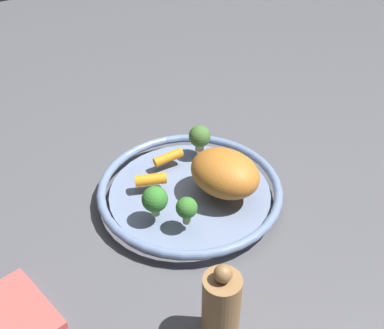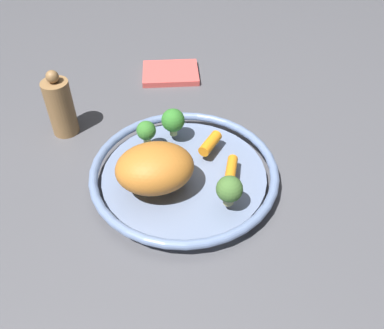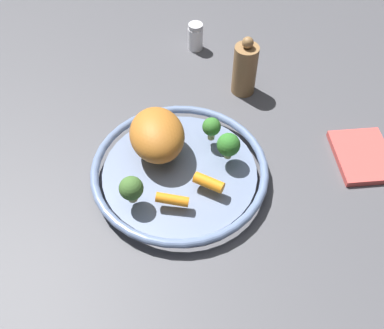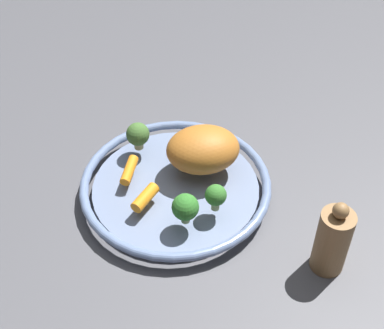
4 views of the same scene
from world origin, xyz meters
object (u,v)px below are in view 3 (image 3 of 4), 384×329
object	(u,v)px
roast_chicken_piece	(157,135)
baby_carrot_back	(171,199)
broccoli_floret_small	(212,127)
pepper_mill	(245,69)
salt_shaker	(195,37)
baby_carrot_near_rim	(209,183)
serving_bowl	(180,172)
dish_towel	(363,156)
broccoli_floret_mid	(229,145)
broccoli_floret_edge	(131,189)

from	to	relation	value
roast_chicken_piece	baby_carrot_back	size ratio (longest dim) A/B	2.24
broccoli_floret_small	pepper_mill	xyz separation A→B (m)	(-0.20, 0.05, -0.00)
roast_chicken_piece	salt_shaker	distance (m)	0.38
baby_carrot_back	baby_carrot_near_rim	size ratio (longest dim) A/B	1.04
serving_bowl	salt_shaker	world-z (taller)	salt_shaker
serving_bowl	baby_carrot_back	bearing A→B (deg)	-1.78
baby_carrot_back	dish_towel	size ratio (longest dim) A/B	0.43
baby_carrot_back	salt_shaker	distance (m)	0.51
broccoli_floret_mid	salt_shaker	size ratio (longest dim) A/B	0.81
baby_carrot_back	dish_towel	world-z (taller)	baby_carrot_back
serving_bowl	broccoli_floret_edge	bearing A→B (deg)	-39.61
broccoli_floret_edge	serving_bowl	bearing A→B (deg)	140.39
broccoli_floret_small	broccoli_floret_mid	distance (m)	0.06
pepper_mill	dish_towel	bearing A→B (deg)	55.73
baby_carrot_near_rim	dish_towel	distance (m)	0.34
broccoli_floret_edge	broccoli_floret_mid	size ratio (longest dim) A/B	0.97
baby_carrot_back	roast_chicken_piece	bearing A→B (deg)	-159.70
salt_shaker	pepper_mill	world-z (taller)	pepper_mill
serving_bowl	broccoli_floret_mid	xyz separation A→B (m)	(-0.04, 0.09, 0.05)
salt_shaker	dish_towel	xyz separation A→B (m)	(0.32, 0.39, -0.03)
salt_shaker	serving_bowl	bearing A→B (deg)	3.16
serving_bowl	baby_carrot_near_rim	distance (m)	0.08
baby_carrot_back	broccoli_floret_edge	world-z (taller)	broccoli_floret_edge
broccoli_floret_small	salt_shaker	world-z (taller)	broccoli_floret_small
salt_shaker	roast_chicken_piece	bearing A→B (deg)	-3.96
roast_chicken_piece	broccoli_floret_small	xyz separation A→B (m)	(-0.04, 0.10, -0.01)
baby_carrot_back	baby_carrot_near_rim	world-z (taller)	same
serving_bowl	broccoli_floret_small	size ratio (longest dim) A/B	6.70
baby_carrot_near_rim	pepper_mill	xyz separation A→B (m)	(-0.32, 0.05, 0.02)
broccoli_floret_edge	roast_chicken_piece	bearing A→B (deg)	169.79
serving_bowl	baby_carrot_back	world-z (taller)	baby_carrot_back
baby_carrot_back	broccoli_floret_edge	size ratio (longest dim) A/B	1.07
baby_carrot_near_rim	broccoli_floret_mid	size ratio (longest dim) A/B	1.01
serving_bowl	baby_carrot_back	distance (m)	0.09
broccoli_floret_edge	broccoli_floret_mid	xyz separation A→B (m)	(-0.13, 0.16, 0.00)
serving_bowl	salt_shaker	distance (m)	0.42
broccoli_floret_small	broccoli_floret_edge	bearing A→B (deg)	-36.52
serving_bowl	pepper_mill	size ratio (longest dim) A/B	2.37
roast_chicken_piece	broccoli_floret_mid	xyz separation A→B (m)	(0.00, 0.14, -0.00)
serving_bowl	baby_carrot_back	xyz separation A→B (m)	(0.09, -0.00, 0.03)
roast_chicken_piece	broccoli_floret_edge	bearing A→B (deg)	-10.21
serving_bowl	salt_shaker	xyz separation A→B (m)	(-0.42, -0.02, 0.02)
broccoli_floret_edge	salt_shaker	world-z (taller)	broccoli_floret_edge
dish_towel	baby_carrot_near_rim	bearing A→B (deg)	-65.31
serving_bowl	baby_carrot_near_rim	bearing A→B (deg)	56.87
pepper_mill	dish_towel	xyz separation A→B (m)	(0.18, 0.26, -0.06)
serving_bowl	salt_shaker	bearing A→B (deg)	-176.84
salt_shaker	pepper_mill	bearing A→B (deg)	42.12
roast_chicken_piece	baby_carrot_near_rim	size ratio (longest dim) A/B	2.32
baby_carrot_near_rim	serving_bowl	bearing A→B (deg)	-123.13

